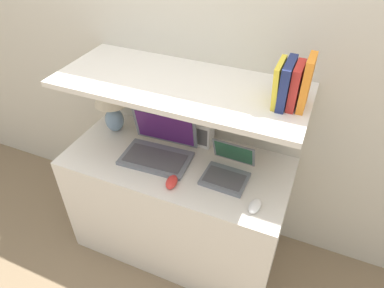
# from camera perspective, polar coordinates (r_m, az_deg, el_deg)

# --- Properties ---
(ground_plane) EXTENTS (12.00, 12.00, 0.00)m
(ground_plane) POSITION_cam_1_polar(r_m,az_deg,el_deg) (2.28, -5.40, -21.23)
(ground_plane) COLOR #7A664C
(wall_back) EXTENTS (6.00, 0.05, 2.40)m
(wall_back) POSITION_cam_1_polar(r_m,az_deg,el_deg) (1.89, 1.58, 14.73)
(wall_back) COLOR beige
(wall_back) RESTS_ON ground_plane
(desk) EXTENTS (1.24, 0.57, 0.72)m
(desk) POSITION_cam_1_polar(r_m,az_deg,el_deg) (2.13, -2.39, -10.18)
(desk) COLOR silver
(desk) RESTS_ON ground_plane
(back_riser) EXTENTS (1.24, 0.04, 1.14)m
(back_riser) POSITION_cam_1_polar(r_m,az_deg,el_deg) (2.19, 0.86, -1.00)
(back_riser) COLOR beige
(back_riser) RESTS_ON ground_plane
(shelf) EXTENTS (1.24, 0.51, 0.03)m
(shelf) POSITION_cam_1_polar(r_m,az_deg,el_deg) (1.68, -2.09, 9.83)
(shelf) COLOR silver
(shelf) RESTS_ON back_riser
(table_lamp) EXTENTS (0.20, 0.20, 0.33)m
(table_lamp) POSITION_cam_1_polar(r_m,az_deg,el_deg) (2.03, -13.33, 7.24)
(table_lamp) COLOR #7593B2
(table_lamp) RESTS_ON desk
(laptop_large) EXTENTS (0.39, 0.29, 0.23)m
(laptop_large) POSITION_cam_1_polar(r_m,az_deg,el_deg) (1.89, -5.54, -0.74)
(laptop_large) COLOR slate
(laptop_large) RESTS_ON desk
(laptop_small) EXTENTS (0.23, 0.25, 0.17)m
(laptop_small) POSITION_cam_1_polar(r_m,az_deg,el_deg) (1.77, 5.95, -4.41)
(laptop_small) COLOR slate
(laptop_small) RESTS_ON desk
(computer_mouse) EXTENTS (0.07, 0.11, 0.04)m
(computer_mouse) POSITION_cam_1_polar(r_m,az_deg,el_deg) (1.73, -3.41, -6.34)
(computer_mouse) COLOR red
(computer_mouse) RESTS_ON desk
(second_mouse) EXTENTS (0.06, 0.10, 0.04)m
(second_mouse) POSITION_cam_1_polar(r_m,az_deg,el_deg) (1.64, 10.43, -10.14)
(second_mouse) COLOR white
(second_mouse) RESTS_ON desk
(router_box) EXTENTS (0.12, 0.09, 0.15)m
(router_box) POSITION_cam_1_polar(r_m,az_deg,el_deg) (1.95, 1.72, 1.91)
(router_box) COLOR white
(router_box) RESTS_ON desk
(book_orange) EXTENTS (0.03, 0.13, 0.23)m
(book_orange) POSITION_cam_1_polar(r_m,az_deg,el_deg) (1.49, 18.56, 9.56)
(book_orange) COLOR orange
(book_orange) RESTS_ON shelf
(book_red) EXTENTS (0.03, 0.14, 0.19)m
(book_red) POSITION_cam_1_polar(r_m,az_deg,el_deg) (1.50, 16.92, 9.24)
(book_red) COLOR #A82823
(book_red) RESTS_ON shelf
(book_navy) EXTENTS (0.04, 0.18, 0.19)m
(book_navy) POSITION_cam_1_polar(r_m,az_deg,el_deg) (1.51, 15.49, 9.69)
(book_navy) COLOR navy
(book_navy) RESTS_ON shelf
(book_yellow) EXTENTS (0.03, 0.16, 0.19)m
(book_yellow) POSITION_cam_1_polar(r_m,az_deg,el_deg) (1.51, 14.26, 9.84)
(book_yellow) COLOR gold
(book_yellow) RESTS_ON shelf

